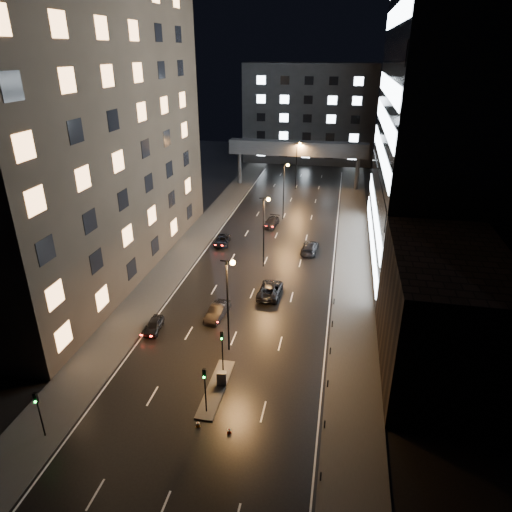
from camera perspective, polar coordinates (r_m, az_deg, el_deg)
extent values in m
plane|color=black|center=(75.45, 2.55, 2.59)|extent=(160.00, 160.00, 0.00)
cube|color=#383533|center=(73.67, -7.71, 1.90)|extent=(5.00, 110.00, 0.15)
cube|color=#383533|center=(70.17, 12.06, 0.38)|extent=(5.00, 110.00, 0.15)
cube|color=#2D2319|center=(62.99, -21.05, 15.56)|extent=(15.00, 48.00, 40.00)
cube|color=black|center=(45.30, 22.28, -6.71)|extent=(10.00, 18.00, 12.00)
cube|color=black|center=(67.23, 25.04, 17.57)|extent=(20.00, 36.00, 45.00)
cube|color=#333335|center=(128.65, 6.74, 17.34)|extent=(34.00, 14.00, 25.00)
cube|color=#333335|center=(101.72, 5.26, 13.26)|extent=(30.00, 3.00, 3.00)
cylinder|color=#333335|center=(104.87, -2.05, 10.89)|extent=(0.80, 0.80, 7.00)
cylinder|color=#333335|center=(102.34, 12.51, 9.99)|extent=(0.80, 0.80, 7.00)
cube|color=#383533|center=(43.10, -5.01, -16.13)|extent=(1.60, 8.00, 0.15)
cylinder|color=black|center=(43.84, -4.20, -12.24)|extent=(0.12, 0.12, 3.50)
cube|color=black|center=(42.57, -4.29, -9.87)|extent=(0.28, 0.22, 0.90)
sphere|color=#0CFF33|center=(42.61, -4.33, -10.28)|extent=(0.18, 0.18, 0.18)
cylinder|color=black|center=(39.75, -6.32, -16.86)|extent=(0.12, 0.12, 3.50)
cube|color=black|center=(38.34, -6.47, -14.39)|extent=(0.28, 0.22, 0.90)
sphere|color=#0CFF33|center=(38.42, -6.51, -14.84)|extent=(0.18, 0.18, 0.18)
cylinder|color=black|center=(41.23, -25.25, -18.03)|extent=(0.12, 0.12, 3.50)
cube|color=black|center=(39.86, -25.83, -15.66)|extent=(0.28, 0.22, 0.90)
sphere|color=#0CFF33|center=(39.95, -25.87, -16.09)|extent=(0.18, 0.18, 0.18)
cylinder|color=black|center=(36.12, 8.08, -25.70)|extent=(0.12, 0.12, 0.90)
cylinder|color=black|center=(39.53, 8.57, -20.17)|extent=(0.12, 0.12, 0.90)
cylinder|color=black|center=(43.25, 8.95, -15.56)|extent=(0.12, 0.12, 0.90)
cylinder|color=black|center=(47.21, 9.26, -11.70)|extent=(0.12, 0.12, 0.90)
cylinder|color=black|center=(51.35, 9.51, -8.44)|extent=(0.12, 0.12, 0.90)
cylinder|color=black|center=(55.64, 9.72, -5.68)|extent=(0.12, 0.12, 0.90)
cylinder|color=black|center=(44.99, -3.54, -6.42)|extent=(0.18, 0.18, 10.00)
cylinder|color=black|center=(42.65, -3.71, -0.64)|extent=(1.20, 0.12, 0.12)
sphere|color=#FF9E38|center=(42.56, -2.93, -0.83)|extent=(0.50, 0.50, 0.50)
cylinder|color=black|center=(62.59, 0.97, 2.83)|extent=(0.18, 0.18, 10.00)
cylinder|color=black|center=(60.92, 1.00, 7.21)|extent=(1.20, 0.12, 0.12)
sphere|color=#FF9E38|center=(60.86, 1.56, 7.08)|extent=(0.50, 0.50, 0.50)
cylinder|color=black|center=(81.30, 3.47, 7.93)|extent=(0.18, 0.18, 10.00)
cylinder|color=black|center=(80.03, 3.56, 11.36)|extent=(1.20, 0.12, 0.12)
sphere|color=#FF9E38|center=(79.98, 3.99, 11.27)|extent=(0.50, 0.50, 0.50)
cylinder|color=black|center=(100.51, 5.06, 11.09)|extent=(0.18, 0.18, 10.00)
cylinder|color=black|center=(99.48, 5.16, 13.89)|extent=(1.20, 0.12, 0.12)
sphere|color=#FF9E38|center=(99.44, 5.52, 13.82)|extent=(0.50, 0.50, 0.50)
imported|color=black|center=(51.38, -12.64, -8.46)|extent=(1.89, 3.90, 1.28)
imported|color=black|center=(52.60, -4.84, -6.90)|extent=(2.19, 4.79, 1.52)
imported|color=black|center=(71.81, -4.25, 1.95)|extent=(2.64, 4.95, 1.32)
imported|color=black|center=(79.14, 1.92, 4.22)|extent=(2.53, 5.13, 1.44)
imported|color=black|center=(56.91, 1.79, -4.18)|extent=(2.82, 5.82, 1.59)
imported|color=black|center=(69.26, 6.75, 1.08)|extent=(2.64, 5.58, 1.57)
cube|color=#48484A|center=(42.93, -4.31, -14.99)|extent=(0.92, 0.70, 1.35)
cone|color=#FF320D|center=(39.10, -3.38, -20.93)|extent=(0.39, 0.39, 0.49)
cone|color=orange|center=(39.77, -7.27, -20.11)|extent=(0.46, 0.46, 0.53)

